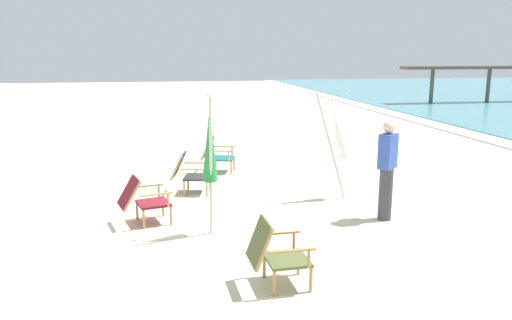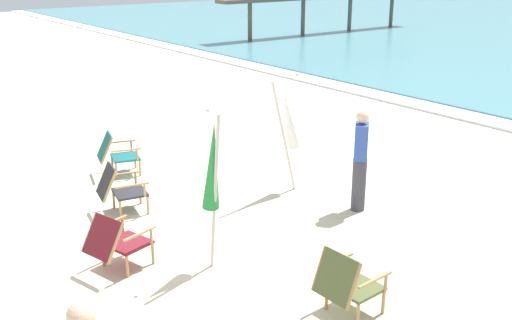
% 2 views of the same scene
% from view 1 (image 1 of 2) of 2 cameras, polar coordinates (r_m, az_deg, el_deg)
% --- Properties ---
extents(ground_plane, '(80.00, 80.00, 0.00)m').
position_cam_1_polar(ground_plane, '(8.53, -6.84, -6.21)').
color(ground_plane, beige).
extents(beach_chair_far_center, '(0.71, 0.83, 0.80)m').
position_cam_1_polar(beach_chair_far_center, '(9.71, -7.71, -1.34)').
color(beach_chair_far_center, '#28282D').
rests_on(beach_chair_far_center, ground).
extents(beach_chair_back_left, '(0.62, 0.71, 0.81)m').
position_cam_1_polar(beach_chair_back_left, '(5.85, 2.13, -10.41)').
color(beach_chair_back_left, '#515B33').
rests_on(beach_chair_back_left, ground).
extents(beach_chair_mid_center, '(0.76, 0.90, 0.77)m').
position_cam_1_polar(beach_chair_mid_center, '(8.10, -12.86, -4.31)').
color(beach_chair_mid_center, maroon).
rests_on(beach_chair_mid_center, ground).
extents(beach_chair_back_right, '(0.75, 0.86, 0.80)m').
position_cam_1_polar(beach_chair_back_right, '(11.38, -4.58, 0.73)').
color(beach_chair_back_right, '#196066').
rests_on(beach_chair_back_right, ground).
extents(umbrella_furled_green, '(0.35, 0.23, 2.12)m').
position_cam_1_polar(umbrella_furled_green, '(7.21, -5.29, 1.82)').
color(umbrella_furled_green, '#B7B2A8').
rests_on(umbrella_furled_green, ground).
extents(umbrella_furled_white, '(0.35, 0.76, 2.03)m').
position_cam_1_polar(umbrella_furled_white, '(9.15, 9.16, 3.52)').
color(umbrella_furled_white, '#B7B2A8').
rests_on(umbrella_furled_white, ground).
extents(person_by_waterline, '(0.38, 0.39, 1.63)m').
position_cam_1_polar(person_by_waterline, '(8.27, 14.73, -1.06)').
color(person_by_waterline, '#383842').
rests_on(person_by_waterline, ground).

